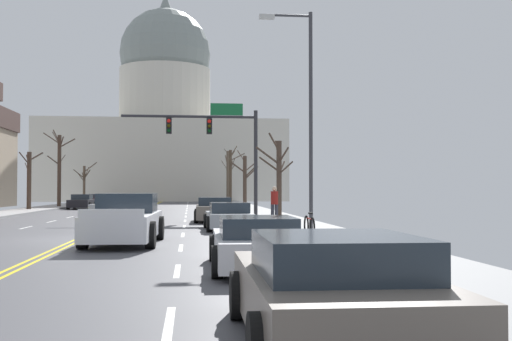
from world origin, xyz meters
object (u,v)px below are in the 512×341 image
sedan_near_00 (214,210)px  pickup_truck_near_02 (125,221)px  signal_gantry (218,136)px  sedan_oncoming_02 (99,200)px  sedan_near_03 (256,244)px  sedan_oncoming_00 (108,207)px  pedestrian_00 (274,203)px  sedan_oncoming_01 (82,202)px  bicycle_parked (309,226)px  street_lamp_right (304,103)px  sedan_near_01 (229,217)px  sedan_near_04 (331,292)px

sedan_near_00 → pickup_truck_near_02: bearing=-104.4°
signal_gantry → sedan_oncoming_02: signal_gantry is taller
pickup_truck_near_02 → sedan_oncoming_02: size_ratio=1.24×
sedan_near_03 → signal_gantry: bearing=89.5°
sedan_near_00 → sedan_oncoming_00: sedan_near_00 is taller
signal_gantry → sedan_near_00: bearing=-95.0°
pickup_truck_near_02 → pedestrian_00: bearing=56.0°
pickup_truck_near_02 → sedan_near_03: (3.46, -6.68, -0.17)m
sedan_oncoming_01 → sedan_oncoming_02: (0.18, 8.56, -0.01)m
sedan_oncoming_01 → bicycle_parked: size_ratio=2.41×
signal_gantry → sedan_oncoming_00: 9.91m
signal_gantry → street_lamp_right: bearing=-79.4°
street_lamp_right → sedan_near_00: street_lamp_right is taller
sedan_near_00 → pickup_truck_near_02: 13.36m
sedan_near_01 → bicycle_parked: bearing=-69.2°
sedan_oncoming_00 → bicycle_parked: sedan_oncoming_00 is taller
signal_gantry → sedan_near_03: bearing=-90.5°
sedan_near_04 → sedan_near_01: bearing=89.8°
sedan_near_03 → sedan_oncoming_01: bearing=104.3°
sedan_oncoming_00 → pedestrian_00: (9.28, -13.35, 0.55)m
sedan_oncoming_02 → street_lamp_right: bearing=-72.0°
signal_gantry → sedan_near_00: (-0.32, -3.63, -4.22)m
pickup_truck_near_02 → pedestrian_00: size_ratio=3.26×
sedan_near_03 → sedan_oncoming_00: size_ratio=1.02×
sedan_oncoming_02 → pedestrian_00: size_ratio=2.63×
sedan_oncoming_00 → sedan_oncoming_02: bearing=99.7°
pickup_truck_near_02 → sedan_near_04: pickup_truck_near_02 is taller
signal_gantry → pedestrian_00: 8.92m
sedan_near_00 → bicycle_parked: (2.63, -12.67, -0.12)m
sedan_near_03 → sedan_near_04: bearing=-88.7°
signal_gantry → sedan_oncoming_01: size_ratio=1.85×
sedan_near_01 → street_lamp_right: bearing=-54.6°
sedan_near_00 → sedan_near_04: size_ratio=0.95×
sedan_near_04 → sedan_oncoming_00: bearing=101.1°
sedan_near_04 → sedan_oncoming_00: size_ratio=0.98×
street_lamp_right → sedan_oncoming_01: size_ratio=1.91×
pickup_truck_near_02 → sedan_near_00: bearing=75.6°
sedan_oncoming_01 → pedestrian_00: 29.01m
signal_gantry → pickup_truck_near_02: bearing=-102.4°
sedan_oncoming_01 → sedan_oncoming_00: bearing=-73.2°
signal_gantry → pickup_truck_near_02: size_ratio=1.43×
street_lamp_right → pedestrian_00: 7.24m
pickup_truck_near_02 → sedan_oncoming_01: (-7.13, 34.70, -0.13)m
pickup_truck_near_02 → bicycle_parked: size_ratio=3.12×
sedan_oncoming_01 → sedan_near_03: bearing=-75.7°
sedan_near_00 → sedan_near_01: 6.65m
signal_gantry → sedan_oncoming_02: (-10.59, 26.69, -4.25)m
sedan_oncoming_01 → pedestrian_00: pedestrian_00 is taller
sedan_oncoming_01 → bicycle_parked: sedan_oncoming_01 is taller
sedan_near_01 → pedestrian_00: bearing=47.8°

